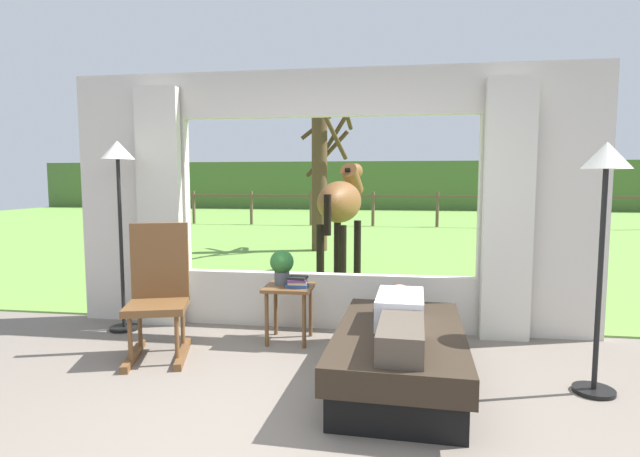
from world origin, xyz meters
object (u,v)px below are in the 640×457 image
object	(u,v)px
rocking_chair	(159,291)
potted_plant	(282,265)
recliner_sofa	(400,356)
book_stack	(297,282)
floor_lamp_right	(605,192)
horse	(342,203)
reclining_person	(400,317)
pasture_tree	(322,174)
floor_lamp_left	(118,178)
side_table	(289,296)

from	to	relation	value
rocking_chair	potted_plant	world-z (taller)	rocking_chair
recliner_sofa	book_stack	xyz separation A→B (m)	(-0.91, 0.81, 0.35)
rocking_chair	floor_lamp_right	distance (m)	3.49
book_stack	horse	world-z (taller)	horse
recliner_sofa	potted_plant	world-z (taller)	potted_plant
recliner_sofa	potted_plant	xyz separation A→B (m)	(-1.08, 0.92, 0.48)
reclining_person	pasture_tree	world-z (taller)	pasture_tree
rocking_chair	horse	distance (m)	3.61
pasture_tree	floor_lamp_right	bearing A→B (deg)	-66.37
book_stack	horse	xyz separation A→B (m)	(0.09, 2.90, 0.59)
rocking_chair	book_stack	bearing A→B (deg)	5.10
rocking_chair	floor_lamp_right	size ratio (longest dim) A/B	0.64
rocking_chair	floor_lamp_left	bearing A→B (deg)	121.90
potted_plant	floor_lamp_right	bearing A→B (deg)	-19.23
floor_lamp_right	pasture_tree	distance (m)	7.22
side_table	potted_plant	world-z (taller)	potted_plant
potted_plant	floor_lamp_left	xyz separation A→B (m)	(-1.62, 0.04, 0.80)
reclining_person	horse	xyz separation A→B (m)	(-0.82, 3.76, 0.63)
rocking_chair	floor_lamp_left	distance (m)	1.32
floor_lamp_left	pasture_tree	world-z (taller)	pasture_tree
rocking_chair	side_table	distance (m)	1.14
side_table	floor_lamp_right	xyz separation A→B (m)	(2.35, -0.79, 0.98)
recliner_sofa	pasture_tree	distance (m)	7.00
floor_lamp_left	rocking_chair	bearing A→B (deg)	-41.44
reclining_person	pasture_tree	size ratio (longest dim) A/B	0.44
reclining_person	side_table	bearing A→B (deg)	140.24
reclining_person	book_stack	world-z (taller)	reclining_person
reclining_person	potted_plant	distance (m)	1.46
reclining_person	floor_lamp_left	xyz separation A→B (m)	(-2.70, 1.01, 0.98)
rocking_chair	book_stack	distance (m)	1.20
reclining_person	horse	size ratio (longest dim) A/B	0.79
book_stack	side_table	bearing A→B (deg)	147.97
floor_lamp_right	recliner_sofa	bearing A→B (deg)	-176.85
potted_plant	floor_lamp_right	distance (m)	2.66
floor_lamp_left	floor_lamp_right	size ratio (longest dim) A/B	1.07
recliner_sofa	side_table	distance (m)	1.33
side_table	floor_lamp_left	distance (m)	2.02
rocking_chair	horse	world-z (taller)	horse
pasture_tree	side_table	bearing A→B (deg)	-84.66
recliner_sofa	side_table	bearing A→B (deg)	141.85
floor_lamp_left	pasture_tree	xyz separation A→B (m)	(1.16, 5.72, 0.11)
side_table	potted_plant	xyz separation A→B (m)	(-0.08, 0.06, 0.28)
reclining_person	horse	world-z (taller)	horse
reclining_person	floor_lamp_left	size ratio (longest dim) A/B	0.77
book_stack	floor_lamp_right	world-z (taller)	floor_lamp_right
floor_lamp_left	pasture_tree	size ratio (longest dim) A/B	0.57
recliner_sofa	side_table	xyz separation A→B (m)	(-1.00, 0.86, 0.21)
side_table	rocking_chair	bearing A→B (deg)	-154.01
potted_plant	book_stack	world-z (taller)	potted_plant
potted_plant	floor_lamp_left	size ratio (longest dim) A/B	0.17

